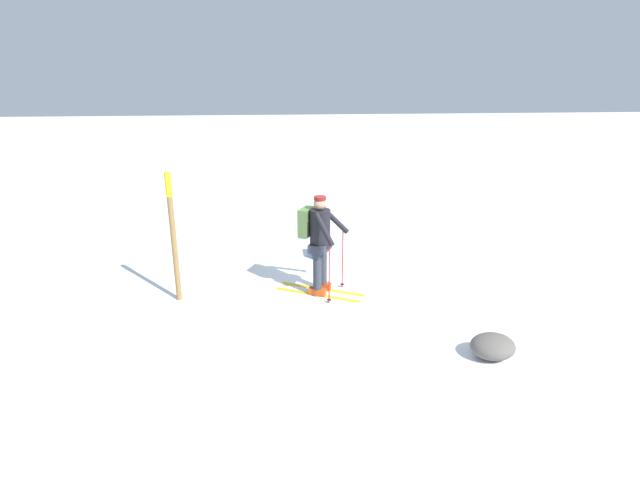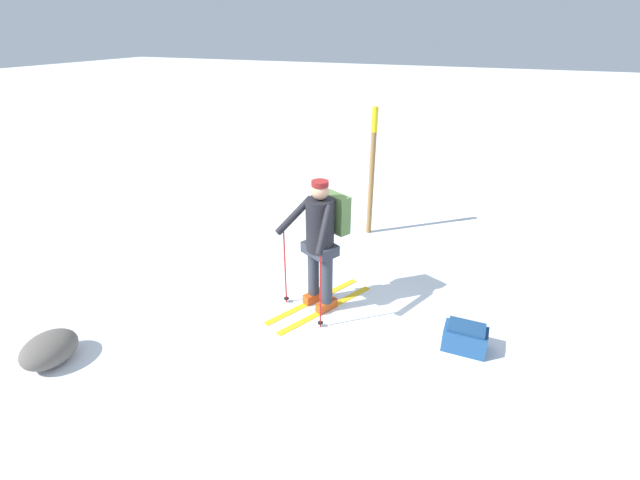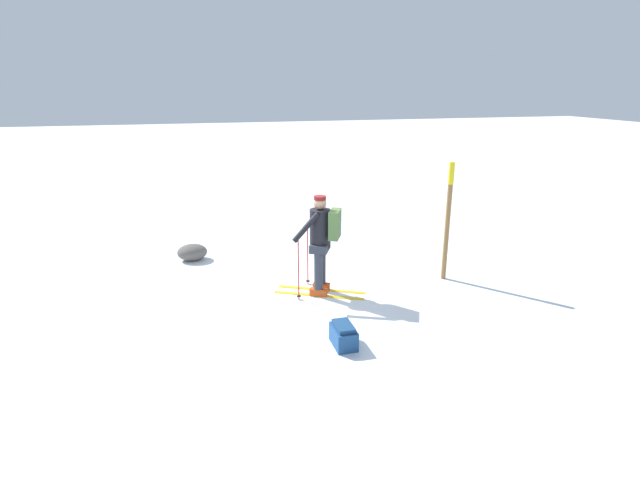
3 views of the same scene
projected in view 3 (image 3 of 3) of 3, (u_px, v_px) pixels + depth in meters
The scene contains 5 objects.
ground_plane at pixel (285, 301), 8.53m from camera, with size 80.00×80.00×0.00m, color white.
skier at pixel (322, 238), 8.55m from camera, with size 1.58×1.08×1.76m.
dropped_backpack at pixel (344, 335), 7.05m from camera, with size 0.30×0.49×0.33m.
trail_marker at pixel (448, 213), 9.14m from camera, with size 0.10×0.10×2.22m.
rock_boulder at pixel (192, 252), 10.47m from camera, with size 0.62×0.52×0.34m, color #5B5651.
Camera 3 is at (1.44, 7.70, 3.58)m, focal length 28.00 mm.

